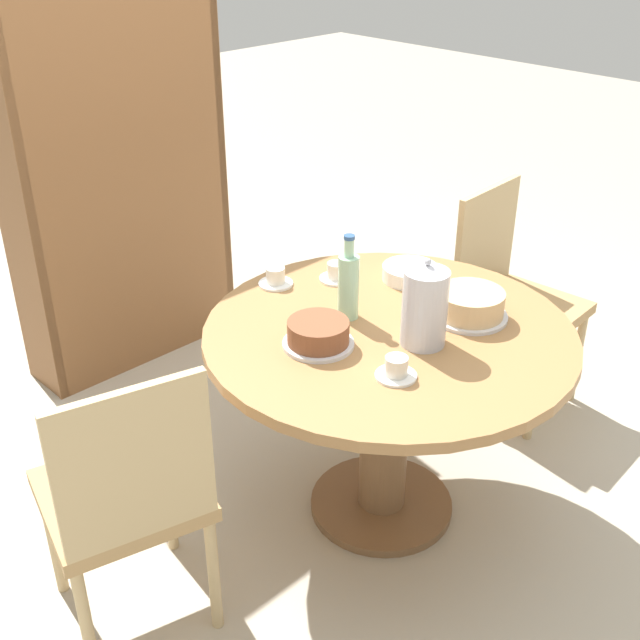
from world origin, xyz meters
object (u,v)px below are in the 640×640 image
object	(u,v)px
coffee_pot	(425,305)
water_bottle	(348,285)
chair_b	(127,495)
chair_a	(510,294)
cake_second	(318,334)
cake_main	(470,305)
cup_b	(396,369)
cup_a	(276,278)
cup_c	(336,273)
bookshelf	(116,159)

from	to	relation	value
coffee_pot	water_bottle	size ratio (longest dim) A/B	0.99
chair_b	water_bottle	world-z (taller)	water_bottle
chair_a	cake_second	distance (m)	1.13
chair_b	cake_main	bearing A→B (deg)	-179.94
cup_b	cup_a	bearing A→B (deg)	77.53
cup_c	bookshelf	bearing A→B (deg)	96.75
cup_a	chair_b	bearing A→B (deg)	-159.21
coffee_pot	cup_c	size ratio (longest dim) A/B	2.34
bookshelf	cake_second	bearing A→B (deg)	81.18
cup_a	cup_c	size ratio (longest dim) A/B	1.00
bookshelf	cake_second	xyz separation A→B (m)	(-0.22, -1.42, -0.16)
chair_a	cup_c	distance (m)	0.82
chair_a	cake_second	bearing A→B (deg)	178.26
cake_main	cup_a	world-z (taller)	cake_main
chair_a	water_bottle	xyz separation A→B (m)	(-0.91, 0.03, 0.35)
cake_main	cup_b	xyz separation A→B (m)	(-0.43, -0.06, -0.02)
cake_second	cup_c	xyz separation A→B (m)	(0.36, 0.27, -0.01)
chair_a	water_bottle	size ratio (longest dim) A/B	3.22
coffee_pot	bookshelf	bearing A→B (deg)	90.41
cake_main	cake_second	size ratio (longest dim) A/B	1.13
cake_main	cake_second	bearing A→B (deg)	155.56
chair_b	bookshelf	world-z (taller)	bookshelf
water_bottle	cup_a	world-z (taller)	water_bottle
chair_a	bookshelf	distance (m)	1.70
water_bottle	cake_second	xyz separation A→B (m)	(-0.19, -0.06, -0.07)
chair_a	cup_c	bearing A→B (deg)	158.55
coffee_pot	cake_second	bearing A→B (deg)	138.26
cup_a	cup_b	size ratio (longest dim) A/B	1.00
coffee_pot	chair_b	bearing A→B (deg)	161.84
cup_a	cup_b	distance (m)	0.68
bookshelf	cup_c	xyz separation A→B (m)	(0.14, -1.14, -0.18)
bookshelf	cake_main	distance (m)	1.65
coffee_pot	cup_b	size ratio (longest dim) A/B	2.34
cake_main	cup_c	distance (m)	0.49
cup_b	bookshelf	bearing A→B (deg)	83.72
coffee_pot	cup_a	xyz separation A→B (m)	(-0.05, 0.60, -0.10)
chair_b	water_bottle	distance (m)	0.90
water_bottle	cup_c	bearing A→B (deg)	52.28
chair_b	cup_b	distance (m)	0.80
chair_a	cup_a	world-z (taller)	chair_a
cake_second	cup_c	world-z (taller)	cake_second
water_bottle	cup_a	size ratio (longest dim) A/B	2.36
chair_b	cup_c	xyz separation A→B (m)	(1.00, 0.19, 0.26)
cake_second	cup_a	bearing A→B (deg)	65.22
chair_b	cake_second	world-z (taller)	chair_b
cake_main	cake_second	xyz separation A→B (m)	(-0.46, 0.21, -0.01)
cup_a	cup_b	xyz separation A→B (m)	(-0.15, -0.66, 0.00)
bookshelf	cup_a	distance (m)	1.04
chair_b	cup_a	size ratio (longest dim) A/B	7.60
chair_b	water_bottle	xyz separation A→B (m)	(0.83, -0.02, 0.35)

